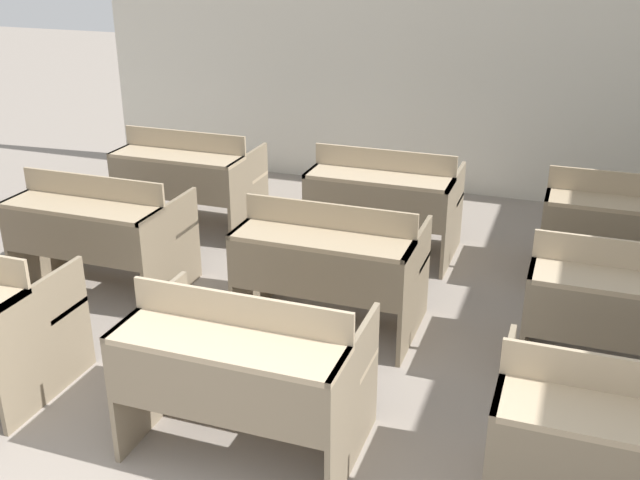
{
  "coord_description": "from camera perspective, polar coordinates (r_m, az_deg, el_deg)",
  "views": [
    {
      "loc": [
        1.38,
        -1.49,
        2.44
      ],
      "look_at": [
        0.03,
        2.3,
        0.75
      ],
      "focal_mm": 42.0,
      "sensor_mm": 36.0,
      "label": 1
    }
  ],
  "objects": [
    {
      "name": "bench_third_center",
      "position": [
        5.92,
        4.89,
        3.17
      ],
      "size": [
        1.12,
        0.77,
        0.87
      ],
      "color": "#81725B",
      "rests_on": "ground_plane"
    },
    {
      "name": "bench_second_right",
      "position": [
        4.57,
        22.54,
        -4.74
      ],
      "size": [
        1.12,
        0.77,
        0.87
      ],
      "color": "gray",
      "rests_on": "ground_plane"
    },
    {
      "name": "bench_third_right",
      "position": [
        5.77,
        22.2,
        0.95
      ],
      "size": [
        1.12,
        0.77,
        0.87
      ],
      "color": "#7A6A53",
      "rests_on": "ground_plane"
    },
    {
      "name": "bench_third_left",
      "position": [
        6.54,
        -10.01,
        4.8
      ],
      "size": [
        1.12,
        0.77,
        0.87
      ],
      "color": "#7E6F58",
      "rests_on": "ground_plane"
    },
    {
      "name": "bench_second_left",
      "position": [
        5.53,
        -16.46,
        0.82
      ],
      "size": [
        1.12,
        0.77,
        0.87
      ],
      "color": "#7A6A53",
      "rests_on": "ground_plane"
    },
    {
      "name": "bench_front_right",
      "position": [
        3.46,
        22.68,
        -14.15
      ],
      "size": [
        1.12,
        0.77,
        0.87
      ],
      "color": "#7F7059",
      "rests_on": "ground_plane"
    },
    {
      "name": "wall_back",
      "position": [
        7.32,
        8.91,
        15.39
      ],
      "size": [
        7.02,
        0.06,
        3.08
      ],
      "color": "beige",
      "rests_on": "ground_plane"
    },
    {
      "name": "bench_front_center",
      "position": [
        3.71,
        -5.79,
        -9.58
      ],
      "size": [
        1.12,
        0.77,
        0.87
      ],
      "color": "#83735C",
      "rests_on": "ground_plane"
    },
    {
      "name": "bench_second_center",
      "position": [
        4.78,
        0.79,
        -1.69
      ],
      "size": [
        1.12,
        0.77,
        0.87
      ],
      "color": "#796A53",
      "rests_on": "ground_plane"
    }
  ]
}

